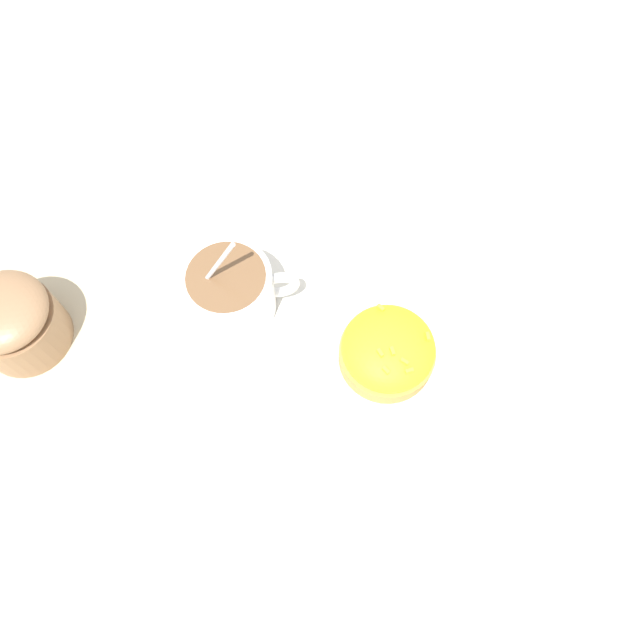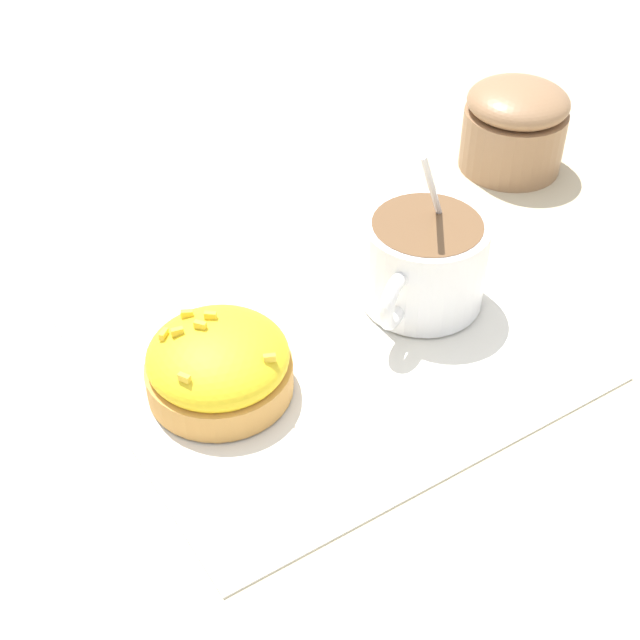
% 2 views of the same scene
% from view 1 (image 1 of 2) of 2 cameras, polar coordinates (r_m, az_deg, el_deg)
% --- Properties ---
extents(ground_plane, '(3.00, 3.00, 0.00)m').
position_cam_1_polar(ground_plane, '(0.58, -1.17, -1.40)').
color(ground_plane, '#C6B793').
extents(paper_napkin, '(0.29, 0.27, 0.00)m').
position_cam_1_polar(paper_napkin, '(0.58, -1.17, -1.34)').
color(paper_napkin, white).
rests_on(paper_napkin, ground_plane).
extents(coffee_cup, '(0.10, 0.08, 0.11)m').
position_cam_1_polar(coffee_cup, '(0.57, -8.12, 2.70)').
color(coffee_cup, white).
rests_on(coffee_cup, paper_napkin).
extents(frosted_pastry, '(0.09, 0.09, 0.05)m').
position_cam_1_polar(frosted_pastry, '(0.55, 6.20, -2.81)').
color(frosted_pastry, '#D19347').
rests_on(frosted_pastry, paper_napkin).
extents(sugar_bowl, '(0.08, 0.08, 0.07)m').
position_cam_1_polar(sugar_bowl, '(0.61, -26.28, -0.13)').
color(sugar_bowl, '#99704C').
rests_on(sugar_bowl, ground_plane).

